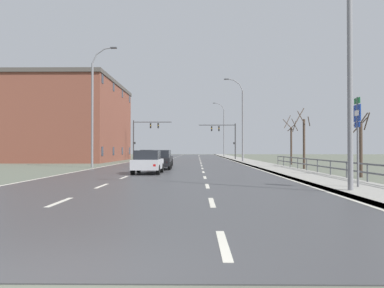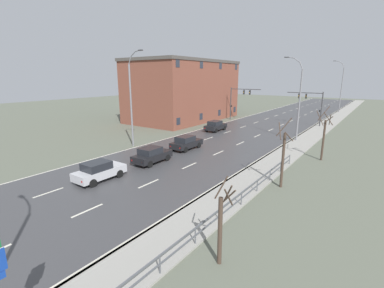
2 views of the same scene
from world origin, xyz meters
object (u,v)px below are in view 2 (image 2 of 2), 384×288
(car_near_right, at_px, (186,142))
(car_distant, at_px, (215,126))
(car_far_right, at_px, (99,171))
(street_lamp_midground, at_px, (298,101))
(traffic_signal_left, at_px, (238,98))
(street_lamp_left_bank, at_px, (132,101))
(traffic_signal_right, at_px, (312,102))
(car_mid_centre, at_px, (152,155))
(street_lamp_distant, at_px, (341,87))
(brick_building, at_px, (184,90))

(car_near_right, distance_m, car_distant, 11.64)
(car_far_right, bearing_deg, street_lamp_midground, 69.48)
(street_lamp_midground, distance_m, traffic_signal_left, 17.93)
(street_lamp_left_bank, xyz_separation_m, traffic_signal_right, (13.87, 26.89, -1.39))
(street_lamp_midground, relative_size, car_mid_centre, 2.54)
(street_lamp_distant, height_order, traffic_signal_left, street_lamp_distant)
(street_lamp_distant, distance_m, brick_building, 36.68)
(street_lamp_midground, distance_m, car_distant, 12.55)
(car_near_right, distance_m, car_mid_centre, 6.00)
(car_mid_centre, bearing_deg, brick_building, 118.99)
(traffic_signal_left, xyz_separation_m, car_mid_centre, (5.26, -28.93, -3.43))
(street_lamp_midground, relative_size, car_far_right, 2.56)
(street_lamp_left_bank, relative_size, traffic_signal_right, 1.88)
(street_lamp_midground, height_order, car_near_right, street_lamp_midground)
(car_mid_centre, bearing_deg, street_lamp_left_bank, 149.03)
(brick_building, bearing_deg, traffic_signal_left, 29.26)
(street_lamp_left_bank, relative_size, car_near_right, 2.65)
(car_distant, height_order, car_far_right, same)
(traffic_signal_right, xyz_separation_m, traffic_signal_left, (-12.80, -1.51, 0.25))
(traffic_signal_right, distance_m, brick_building, 22.73)
(street_lamp_distant, xyz_separation_m, car_distant, (-11.77, -35.40, -4.87))
(street_lamp_left_bank, distance_m, brick_building, 21.85)
(car_far_right, relative_size, car_mid_centre, 0.99)
(street_lamp_left_bank, bearing_deg, car_far_right, -56.98)
(car_near_right, height_order, car_far_right, same)
(traffic_signal_left, relative_size, car_distant, 1.48)
(street_lamp_left_bank, bearing_deg, street_lamp_distant, 73.10)
(traffic_signal_right, height_order, car_near_right, traffic_signal_right)
(car_distant, bearing_deg, car_far_right, -83.09)
(traffic_signal_right, height_order, car_distant, traffic_signal_right)
(traffic_signal_left, height_order, brick_building, brick_building)
(street_lamp_midground, bearing_deg, traffic_signal_left, 140.69)
(car_far_right, bearing_deg, street_lamp_left_bank, 123.28)
(car_near_right, xyz_separation_m, car_distant, (-2.83, 11.29, 0.00))
(street_lamp_midground, relative_size, street_lamp_left_bank, 0.96)
(street_lamp_left_bank, xyz_separation_m, brick_building, (-7.86, 20.38, 0.16))
(street_lamp_distant, xyz_separation_m, brick_building, (-22.79, -28.75, -0.14))
(car_far_right, height_order, car_mid_centre, same)
(traffic_signal_right, relative_size, traffic_signal_left, 0.96)
(car_distant, bearing_deg, street_lamp_midground, 1.25)
(traffic_signal_right, bearing_deg, car_distant, -129.13)
(car_distant, bearing_deg, street_lamp_left_bank, -103.21)
(car_mid_centre, bearing_deg, street_lamp_midground, 62.31)
(traffic_signal_right, xyz_separation_m, car_near_right, (-7.88, -24.45, -3.18))
(car_far_right, xyz_separation_m, brick_building, (-13.91, 29.70, 4.73))
(car_mid_centre, xyz_separation_m, brick_building, (-14.18, 23.94, 4.73))
(street_lamp_distant, distance_m, traffic_signal_left, 27.54)
(street_lamp_left_bank, bearing_deg, brick_building, 111.08)
(street_lamp_distant, distance_m, car_near_right, 47.79)
(street_lamp_midground, relative_size, traffic_signal_left, 1.73)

